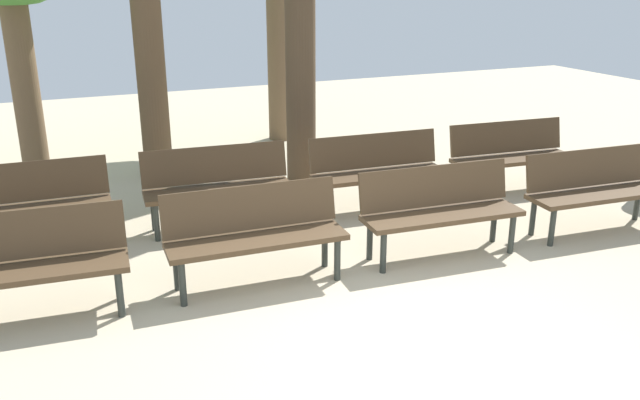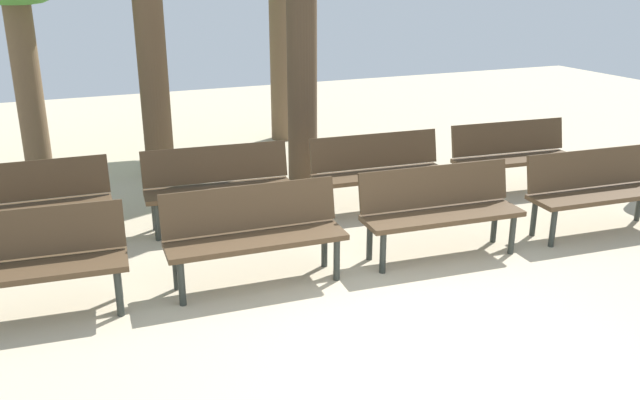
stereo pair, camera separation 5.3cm
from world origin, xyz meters
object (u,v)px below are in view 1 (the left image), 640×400
object	(u,v)px
tree_2	(300,64)
bench_r0_c2	(440,206)
bench_r1_c0	(27,201)
tree_3	(150,65)
bench_r0_c1	(255,230)
bench_r1_c1	(218,182)
bench_r1_c3	(511,152)
bench_r1_c2	(378,167)
bench_r0_c0	(24,260)
bench_r0_c3	(596,186)

from	to	relation	value
tree_2	bench_r0_c2	bearing A→B (deg)	-80.35
bench_r1_c0	tree_3	size ratio (longest dim) A/B	0.53
bench_r0_c1	bench_r1_c1	size ratio (longest dim) A/B	0.99
bench_r0_c1	bench_r1_c3	size ratio (longest dim) A/B	0.99
bench_r1_c2	bench_r1_c3	bearing A→B (deg)	1.70
bench_r0_c1	tree_2	distance (m)	3.03
bench_r1_c1	tree_3	distance (m)	2.37
bench_r0_c2	bench_r1_c0	distance (m)	4.11
bench_r0_c0	bench_r1_c2	size ratio (longest dim) A/B	1.00
bench_r0_c1	bench_r1_c2	world-z (taller)	same
bench_r0_c3	bench_r1_c3	distance (m)	1.49
bench_r1_c1	bench_r1_c3	world-z (taller)	same
bench_r0_c0	tree_2	bearing A→B (deg)	40.10
bench_r1_c2	bench_r1_c1	bearing A→B (deg)	178.40
bench_r0_c1	bench_r0_c2	xyz separation A→B (m)	(1.86, -0.11, 0.00)
bench_r0_c3	tree_3	bearing A→B (deg)	139.99
bench_r0_c0	bench_r1_c1	size ratio (longest dim) A/B	1.00
bench_r1_c0	tree_2	size ratio (longest dim) A/B	0.51
tree_2	bench_r1_c2	bearing A→B (deg)	-65.31
tree_2	tree_3	distance (m)	2.02
tree_2	tree_3	xyz separation A→B (m)	(-1.64, 1.18, -0.06)
bench_r1_c1	bench_r1_c3	xyz separation A→B (m)	(3.75, -0.25, 0.00)
bench_r0_c2	bench_r0_c3	world-z (taller)	same
bench_r1_c0	bench_r1_c3	bearing A→B (deg)	-1.45
bench_r0_c1	tree_3	bearing A→B (deg)	96.08
tree_3	tree_2	bearing A→B (deg)	-35.88
bench_r1_c1	tree_3	size ratio (longest dim) A/B	0.54
bench_r0_c2	tree_2	distance (m)	2.81
bench_r0_c2	bench_r1_c2	xyz separation A→B (m)	(0.08, 1.44, 0.00)
bench_r0_c1	tree_3	distance (m)	3.77
bench_r0_c1	bench_r1_c0	distance (m)	2.47
bench_r0_c0	bench_r0_c3	distance (m)	5.66
bench_r0_c1	bench_r1_c1	distance (m)	1.50
bench_r0_c0	bench_r0_c3	size ratio (longest dim) A/B	1.00
bench_r0_c3	bench_r1_c3	world-z (taller)	same
bench_r0_c3	bench_r0_c1	bearing A→B (deg)	-179.34
tree_3	bench_r1_c0	bearing A→B (deg)	-129.57
bench_r0_c1	bench_r0_c3	xyz separation A→B (m)	(3.76, -0.24, 0.00)
tree_3	bench_r1_c1	bearing A→B (deg)	-82.66
bench_r0_c2	bench_r1_c3	size ratio (longest dim) A/B	1.00
bench_r0_c2	bench_r0_c3	xyz separation A→B (m)	(1.89, -0.12, 0.00)
bench_r1_c1	tree_2	bearing A→B (deg)	39.38
bench_r1_c3	bench_r1_c0	bearing A→B (deg)	-178.99
bench_r1_c2	bench_r0_c1	bearing A→B (deg)	-141.91
bench_r1_c1	bench_r1_c3	distance (m)	3.76
tree_3	bench_r0_c2	bearing A→B (deg)	-61.04
bench_r0_c1	tree_3	world-z (taller)	tree_3
bench_r0_c1	bench_r1_c3	distance (m)	4.02
bench_r1_c1	bench_r1_c0	bearing A→B (deg)	-179.27
bench_r1_c3	tree_2	distance (m)	2.88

